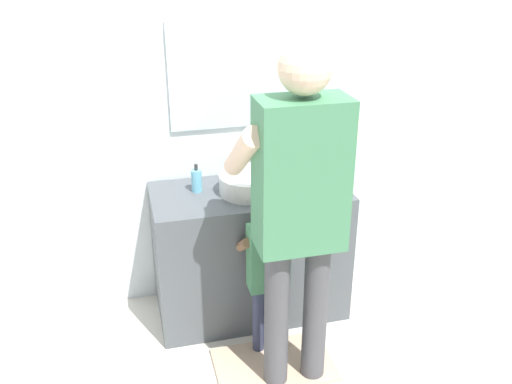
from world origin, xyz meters
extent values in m
plane|color=silver|center=(0.00, 0.00, 0.00)|extent=(14.00, 14.00, 0.00)
cube|color=silver|center=(0.00, 0.62, 1.35)|extent=(4.40, 0.08, 2.70)
cube|color=silver|center=(0.00, 0.57, 1.42)|extent=(0.80, 0.02, 0.61)
cube|color=#4C5156|center=(0.00, 0.30, 0.40)|extent=(1.12, 0.54, 0.81)
cylinder|color=silver|center=(0.00, 0.28, 0.86)|extent=(0.35, 0.35, 0.11)
cylinder|color=#B1B1AD|center=(0.00, 0.28, 0.87)|extent=(0.29, 0.29, 0.09)
cylinder|color=#B7BABF|center=(0.00, 0.51, 0.90)|extent=(0.03, 0.03, 0.18)
cylinder|color=#B7BABF|center=(0.00, 0.45, 0.98)|extent=(0.02, 0.12, 0.02)
cylinder|color=#B7BABF|center=(-0.07, 0.51, 0.83)|extent=(0.04, 0.04, 0.05)
cylinder|color=#B7BABF|center=(0.07, 0.51, 0.83)|extent=(0.04, 0.04, 0.05)
cylinder|color=#4C8EB2|center=(0.34, 0.33, 0.86)|extent=(0.07, 0.07, 0.09)
cylinder|color=#E5387F|center=(0.35, 0.33, 0.91)|extent=(0.01, 0.04, 0.17)
cube|color=white|center=(0.35, 0.33, 1.00)|extent=(0.01, 0.02, 0.02)
cylinder|color=#66B2D1|center=(-0.29, 0.37, 0.87)|extent=(0.06, 0.06, 0.13)
cylinder|color=#2D2D2D|center=(-0.29, 0.37, 0.96)|extent=(0.02, 0.02, 0.03)
cube|color=#CCAD8E|center=(0.00, -0.25, 0.01)|extent=(0.64, 0.40, 0.02)
cylinder|color=#2D334C|center=(-0.05, -0.11, 0.21)|extent=(0.06, 0.06, 0.42)
cylinder|color=#2D334C|center=(0.05, -0.11, 0.21)|extent=(0.06, 0.06, 0.42)
cube|color=#427F56|center=(0.00, -0.11, 0.61)|extent=(0.21, 0.12, 0.37)
sphere|color=brown|center=(0.00, -0.11, 0.86)|extent=(0.12, 0.12, 0.12)
cylinder|color=brown|center=(-0.12, -0.01, 0.64)|extent=(0.05, 0.26, 0.20)
cylinder|color=brown|center=(0.12, -0.01, 0.64)|extent=(0.05, 0.26, 0.20)
cylinder|color=#47474C|center=(-0.02, -0.36, 0.41)|extent=(0.12, 0.12, 0.81)
cylinder|color=#47474C|center=(0.18, -0.36, 0.41)|extent=(0.12, 0.12, 0.81)
cube|color=#427F56|center=(0.08, -0.36, 1.17)|extent=(0.41, 0.23, 0.71)
sphere|color=beige|center=(0.08, -0.36, 1.64)|extent=(0.23, 0.23, 0.23)
cylinder|color=beige|center=(-0.15, -0.18, 1.23)|extent=(0.10, 0.49, 0.39)
cylinder|color=beige|center=(0.30, -0.18, 1.23)|extent=(0.10, 0.49, 0.39)
cylinder|color=green|center=(0.30, 0.01, 1.04)|extent=(0.01, 0.14, 0.03)
cube|color=white|center=(0.30, 0.09, 1.05)|extent=(0.01, 0.02, 0.02)
camera|label=1|loc=(-0.68, -2.52, 2.13)|focal=39.12mm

